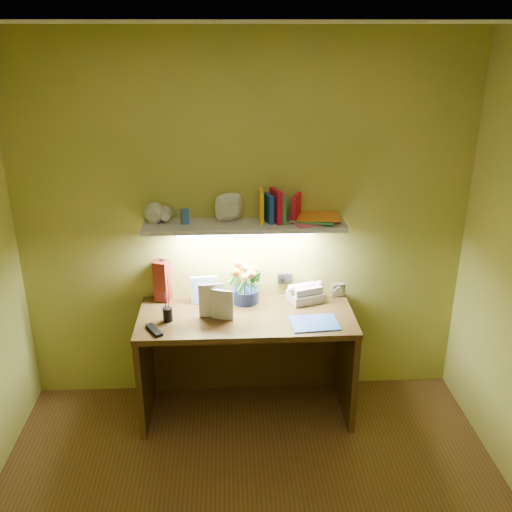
{
  "coord_description": "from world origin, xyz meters",
  "views": [
    {
      "loc": [
        -0.11,
        -2.08,
        2.5
      ],
      "look_at": [
        0.07,
        1.35,
        1.1
      ],
      "focal_mm": 40.0,
      "sensor_mm": 36.0,
      "label": 1
    }
  ],
  "objects_px": {
    "flower_bouquet": "(246,280)",
    "whisky_bottle": "(163,280)",
    "desk": "(247,364)",
    "desk_clock": "(338,290)",
    "telephone": "(305,292)"
  },
  "relations": [
    {
      "from": "flower_bouquet",
      "to": "whisky_bottle",
      "type": "bearing_deg",
      "value": 173.76
    },
    {
      "from": "desk",
      "to": "flower_bouquet",
      "type": "relative_size",
      "value": 4.4
    },
    {
      "from": "flower_bouquet",
      "to": "desk_clock",
      "type": "height_order",
      "value": "flower_bouquet"
    },
    {
      "from": "telephone",
      "to": "desk_clock",
      "type": "bearing_deg",
      "value": -3.7
    },
    {
      "from": "desk_clock",
      "to": "whisky_bottle",
      "type": "bearing_deg",
      "value": 169.31
    },
    {
      "from": "desk_clock",
      "to": "whisky_bottle",
      "type": "xyz_separation_m",
      "value": [
        -1.2,
        0.01,
        0.1
      ]
    },
    {
      "from": "desk",
      "to": "whisky_bottle",
      "type": "bearing_deg",
      "value": 155.61
    },
    {
      "from": "telephone",
      "to": "whisky_bottle",
      "type": "bearing_deg",
      "value": 157.2
    },
    {
      "from": "desk",
      "to": "flower_bouquet",
      "type": "distance_m",
      "value": 0.57
    },
    {
      "from": "desk_clock",
      "to": "whisky_bottle",
      "type": "distance_m",
      "value": 1.2
    },
    {
      "from": "desk_clock",
      "to": "desk",
      "type": "bearing_deg",
      "value": -169.61
    },
    {
      "from": "flower_bouquet",
      "to": "whisky_bottle",
      "type": "xyz_separation_m",
      "value": [
        -0.56,
        0.06,
        -0.01
      ]
    },
    {
      "from": "flower_bouquet",
      "to": "desk_clock",
      "type": "relative_size",
      "value": 3.5
    },
    {
      "from": "telephone",
      "to": "whisky_bottle",
      "type": "relative_size",
      "value": 0.74
    },
    {
      "from": "flower_bouquet",
      "to": "whisky_bottle",
      "type": "height_order",
      "value": "flower_bouquet"
    }
  ]
}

